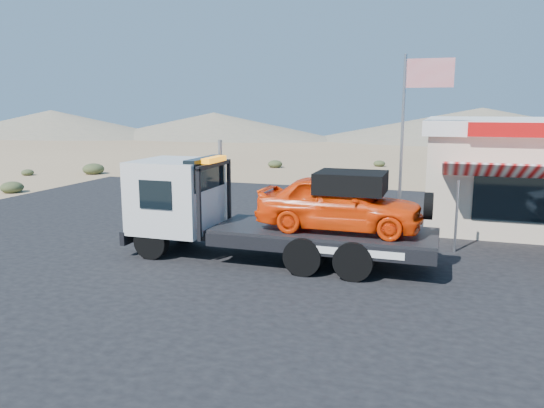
{
  "coord_description": "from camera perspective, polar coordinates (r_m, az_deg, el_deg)",
  "views": [
    {
      "loc": [
        6.12,
        -13.29,
        4.4
      ],
      "look_at": [
        1.21,
        1.55,
        1.5
      ],
      "focal_mm": 35.0,
      "sensor_mm": 36.0,
      "label": 1
    }
  ],
  "objects": [
    {
      "name": "ground",
      "position": [
        15.28,
        -6.19,
        -6.29
      ],
      "size": [
        120.0,
        120.0,
        0.0
      ],
      "primitive_type": "plane",
      "color": "#957654",
      "rests_on": "ground"
    },
    {
      "name": "tow_truck",
      "position": [
        15.1,
        -0.33,
        -0.28
      ],
      "size": [
        8.74,
        2.59,
        2.92
      ],
      "color": "black",
      "rests_on": "asphalt_lot"
    },
    {
      "name": "asphalt_lot",
      "position": [
        17.37,
        3.99,
        -4.16
      ],
      "size": [
        32.0,
        24.0,
        0.02
      ],
      "primitive_type": "cube",
      "color": "black",
      "rests_on": "ground"
    },
    {
      "name": "distant_hills",
      "position": [
        70.3,
        5.29,
        8.41
      ],
      "size": [
        126.0,
        48.0,
        4.2
      ],
      "color": "#726B59",
      "rests_on": "ground"
    },
    {
      "name": "desert_scrub",
      "position": [
        31.03,
        -25.53,
        1.91
      ],
      "size": [
        26.47,
        36.16,
        0.75
      ],
      "color": "#2F3B1F",
      "rests_on": "ground"
    },
    {
      "name": "flagpole",
      "position": [
        17.85,
        14.62,
        8.13
      ],
      "size": [
        1.55,
        0.1,
        6.0
      ],
      "color": "#99999E",
      "rests_on": "asphalt_lot"
    }
  ]
}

